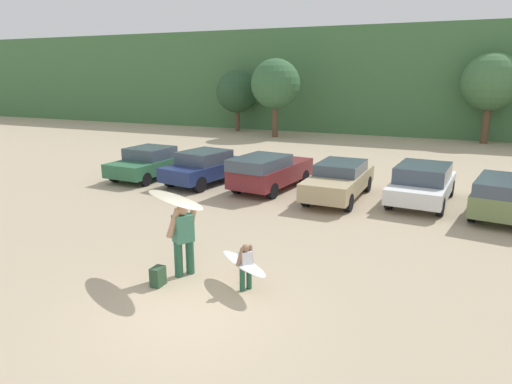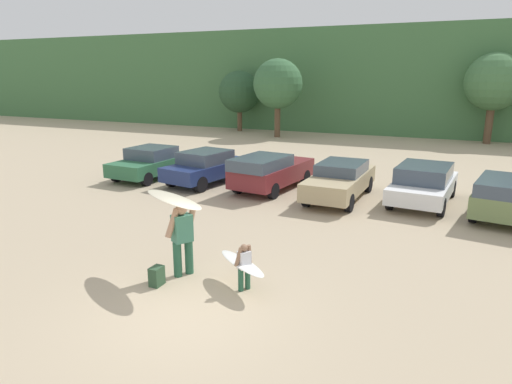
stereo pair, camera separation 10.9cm
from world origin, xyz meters
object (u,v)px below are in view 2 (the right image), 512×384
(surfboard_white, at_px, (242,263))
(person_adult, at_px, (182,235))
(parked_car_navy, at_px, (207,166))
(parked_car_olive_green, at_px, (509,195))
(surfboard_cream, at_px, (173,199))
(parked_car_forest_green, at_px, (151,162))
(backpack_dropped, at_px, (157,276))
(person_child, at_px, (244,264))
(parked_car_tan, at_px, (340,180))
(parked_car_maroon, at_px, (270,171))
(parked_car_white, at_px, (424,183))

(surfboard_white, bearing_deg, person_adult, 33.99)
(parked_car_navy, bearing_deg, parked_car_olive_green, -80.19)
(surfboard_white, bearing_deg, surfboard_cream, 38.63)
(parked_car_forest_green, xyz_separation_m, backpack_dropped, (7.01, -9.18, -0.51))
(person_adult, xyz_separation_m, person_child, (1.69, -0.12, -0.40))
(parked_car_olive_green, bearing_deg, surfboard_white, 154.52)
(parked_car_tan, distance_m, backpack_dropped, 9.42)
(parked_car_olive_green, distance_m, person_adult, 11.30)
(parked_car_olive_green, distance_m, backpack_dropped, 12.04)
(parked_car_forest_green, height_order, parked_car_olive_green, parked_car_olive_green)
(parked_car_navy, distance_m, parked_car_maroon, 3.01)
(parked_car_navy, bearing_deg, parked_car_white, -76.28)
(parked_car_forest_green, xyz_separation_m, surfboard_white, (8.85, -8.48, -0.14))
(backpack_dropped, bearing_deg, person_child, 17.85)
(parked_car_forest_green, bearing_deg, parked_car_olive_green, -87.01)
(parked_car_tan, relative_size, parked_car_white, 1.02)
(parked_car_navy, distance_m, person_child, 10.53)
(parked_car_tan, bearing_deg, person_adult, 170.06)
(parked_car_navy, height_order, parked_car_tan, parked_car_navy)
(parked_car_olive_green, xyz_separation_m, backpack_dropped, (-7.76, -9.19, -0.55))
(parked_car_forest_green, relative_size, surfboard_white, 2.35)
(parked_car_forest_green, bearing_deg, backpack_dropped, -139.71)
(parked_car_tan, distance_m, surfboard_cream, 8.86)
(parked_car_maroon, distance_m, parked_car_tan, 3.02)
(parked_car_forest_green, height_order, backpack_dropped, parked_car_forest_green)
(person_adult, height_order, surfboard_cream, surfboard_cream)
(backpack_dropped, bearing_deg, parked_car_navy, 113.60)
(parked_car_navy, xyz_separation_m, parked_car_olive_green, (11.81, -0.09, 0.01))
(parked_car_olive_green, relative_size, surfboard_cream, 2.05)
(parked_car_tan, distance_m, person_adult, 8.63)
(parked_car_white, relative_size, person_child, 4.24)
(parked_car_white, bearing_deg, person_adult, 157.44)
(parked_car_maroon, bearing_deg, person_child, -153.80)
(surfboard_cream, bearing_deg, person_child, -152.59)
(person_adult, bearing_deg, surfboard_white, -151.60)
(person_adult, xyz_separation_m, backpack_dropped, (-0.25, -0.74, -0.79))
(person_adult, relative_size, person_child, 1.65)
(parked_car_white, height_order, parked_car_olive_green, parked_car_white)
(person_child, bearing_deg, surfboard_white, -9.69)
(parked_car_maroon, height_order, person_adult, person_adult)
(person_child, bearing_deg, parked_car_olive_green, -94.27)
(parked_car_navy, relative_size, parked_car_maroon, 0.96)
(parked_car_maroon, bearing_deg, surfboard_white, -154.20)
(parked_car_maroon, relative_size, parked_car_white, 1.01)
(parked_car_olive_green, bearing_deg, surfboard_cream, 147.74)
(parked_car_tan, xyz_separation_m, person_adult, (-1.72, -8.45, 0.26))
(parked_car_olive_green, xyz_separation_m, surfboard_white, (-5.91, -8.49, -0.18))
(parked_car_navy, xyz_separation_m, surfboard_cream, (4.18, -8.67, 1.16))
(parked_car_navy, distance_m, surfboard_cream, 9.70)
(backpack_dropped, bearing_deg, parked_car_maroon, 96.38)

